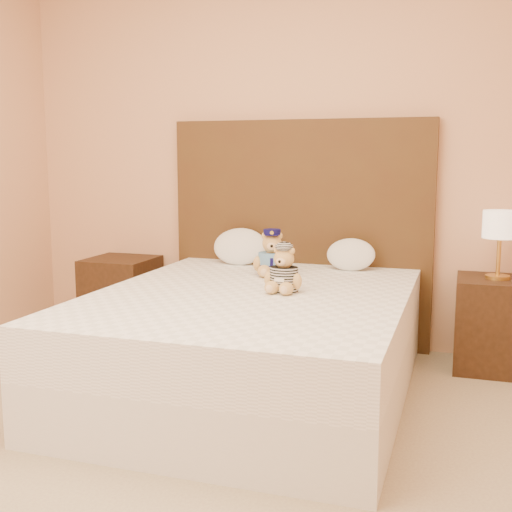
{
  "coord_description": "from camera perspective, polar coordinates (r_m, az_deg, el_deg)",
  "views": [
    {
      "loc": [
        1.05,
        -1.95,
        1.25
      ],
      "look_at": [
        -0.06,
        1.45,
        0.7
      ],
      "focal_mm": 45.0,
      "sensor_mm": 36.0,
      "label": 1
    }
  ],
  "objects": [
    {
      "name": "ground",
      "position": [
        2.55,
        -9.48,
        -20.85
      ],
      "size": [
        4.0,
        4.5,
        0.0
      ],
      "primitive_type": "cube",
      "color": "tan",
      "rests_on": "ground"
    },
    {
      "name": "room_walls",
      "position": [
        2.69,
        -5.7,
        20.63
      ],
      "size": [
        4.04,
        4.52,
        2.72
      ],
      "color": "tan",
      "rests_on": "ground"
    },
    {
      "name": "bed",
      "position": [
        3.46,
        -0.32,
        -7.66
      ],
      "size": [
        1.6,
        2.0,
        0.55
      ],
      "color": "white",
      "rests_on": "ground"
    },
    {
      "name": "headboard",
      "position": [
        4.32,
        3.91,
        2.04
      ],
      "size": [
        1.75,
        0.08,
        1.5
      ],
      "primitive_type": "cube",
      "color": "#462F15",
      "rests_on": "ground"
    },
    {
      "name": "nightstand_left",
      "position": [
        4.68,
        -11.86,
        -3.52
      ],
      "size": [
        0.45,
        0.45,
        0.55
      ],
      "primitive_type": "cube",
      "color": "#3A2112",
      "rests_on": "ground"
    },
    {
      "name": "nightstand_right",
      "position": [
        4.08,
        20.45,
        -5.7
      ],
      "size": [
        0.45,
        0.45,
        0.55
      ],
      "primitive_type": "cube",
      "color": "#3A2112",
      "rests_on": "ground"
    },
    {
      "name": "lamp",
      "position": [
        3.98,
        20.89,
        2.34
      ],
      "size": [
        0.2,
        0.2,
        0.4
      ],
      "color": "gold",
      "rests_on": "nightstand_right"
    },
    {
      "name": "teddy_police",
      "position": [
        3.85,
        1.43,
        0.3
      ],
      "size": [
        0.29,
        0.28,
        0.28
      ],
      "primitive_type": null,
      "rotation": [
        0.0,
        0.0,
        0.26
      ],
      "color": "#B38E45",
      "rests_on": "bed"
    },
    {
      "name": "teddy_prisoner",
      "position": [
        3.37,
        2.5,
        -1.16
      ],
      "size": [
        0.24,
        0.23,
        0.25
      ],
      "primitive_type": null,
      "rotation": [
        0.0,
        0.0,
        -0.09
      ],
      "color": "#B38E45",
      "rests_on": "bed"
    },
    {
      "name": "pillow_left",
      "position": [
        4.26,
        -1.45,
        1.01
      ],
      "size": [
        0.37,
        0.24,
        0.26
      ],
      "primitive_type": "ellipsoid",
      "color": "white",
      "rests_on": "bed"
    },
    {
      "name": "pillow_right",
      "position": [
        4.08,
        8.43,
        0.27
      ],
      "size": [
        0.31,
        0.2,
        0.22
      ],
      "primitive_type": "ellipsoid",
      "color": "white",
      "rests_on": "bed"
    }
  ]
}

